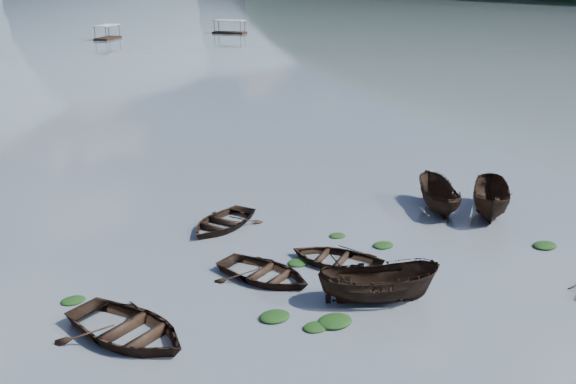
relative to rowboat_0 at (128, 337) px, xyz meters
name	(u,v)px	position (x,y,z in m)	size (l,w,h in m)	color
ground_plane	(461,360)	(9.12, -6.25, 0.00)	(2400.00, 2400.00, 0.00)	#505964
rowboat_0	(128,337)	(0.00, 0.00, 0.00)	(3.55, 4.97, 1.03)	black
rowboat_2	(377,301)	(8.95, -1.85, 0.00)	(1.71, 4.54, 1.75)	black
rowboat_3	(336,263)	(9.31, 1.73, 0.00)	(2.87, 4.02, 0.83)	black
rowboat_5	(490,214)	(19.34, 2.99, 0.00)	(1.85, 4.92, 1.90)	black
rowboat_6	(265,278)	(6.00, 1.83, 0.00)	(3.00, 4.20, 0.87)	black
rowboat_7	(222,227)	(6.55, 7.78, 0.00)	(3.03, 4.24, 0.88)	black
rowboat_8	(437,210)	(17.38, 4.80, 0.00)	(1.67, 4.44, 1.72)	black
weed_clump_0	(275,318)	(4.98, -1.16, 0.00)	(1.14, 0.93, 0.25)	black
weed_clump_1	(315,328)	(5.93, -2.44, 0.00)	(0.91, 0.73, 0.20)	black
weed_clump_2	(335,323)	(6.69, -2.46, 0.00)	(1.29, 1.03, 0.28)	black
weed_clump_3	(337,236)	(10.90, 4.17, 0.00)	(0.79, 0.66, 0.17)	black
weed_clump_4	(545,247)	(18.57, -1.18, 0.00)	(1.15, 0.91, 0.24)	black
weed_clump_5	(73,301)	(-1.20, 3.44, 0.00)	(0.92, 0.74, 0.19)	black
weed_clump_6	(298,264)	(7.89, 2.41, 0.00)	(0.96, 0.80, 0.20)	black
weed_clump_7	(383,246)	(12.14, 2.24, 0.00)	(0.98, 0.78, 0.21)	black
pontoon_centre	(108,39)	(22.04, 101.04, 0.00)	(2.62, 6.28, 2.41)	black
pontoon_right	(230,34)	(45.86, 101.03, 0.00)	(2.68, 6.44, 2.47)	black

